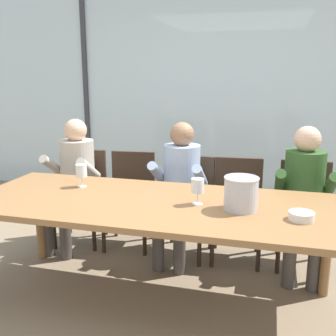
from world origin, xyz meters
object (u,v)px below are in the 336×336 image
at_px(ice_bucket_primary, 241,193).
at_px(chair_left_of_center, 131,191).
at_px(wine_glass_near_bucket, 81,172).
at_px(person_olive_shirt, 304,191).
at_px(chair_center, 188,197).
at_px(chair_near_window_right, 304,205).
at_px(person_beige_jumper, 73,175).
at_px(wine_glass_by_left_taster, 198,187).
at_px(tasting_bowl, 301,216).
at_px(dining_table, 155,210).
at_px(chair_right_of_center, 237,201).
at_px(person_pale_blue_shirt, 180,182).
at_px(chair_near_curtain, 83,189).

bearing_deg(ice_bucket_primary, chair_left_of_center, 138.70).
bearing_deg(wine_glass_near_bucket, person_olive_shirt, 19.29).
height_order(chair_center, ice_bucket_primary, ice_bucket_primary).
distance_m(chair_near_window_right, wine_glass_near_bucket, 1.86).
distance_m(person_beige_jumper, wine_glass_by_left_taster, 1.53).
height_order(chair_center, tasting_bowl, chair_center).
height_order(ice_bucket_primary, wine_glass_by_left_taster, ice_bucket_primary).
height_order(chair_near_window_right, wine_glass_near_bucket, wine_glass_near_bucket).
relative_size(chair_center, wine_glass_near_bucket, 5.00).
distance_m(dining_table, chair_right_of_center, 1.05).
bearing_deg(chair_near_window_right, chair_center, -177.79).
xyz_separation_m(person_olive_shirt, wine_glass_by_left_taster, (-0.72, -0.76, 0.19)).
height_order(dining_table, tasting_bowl, tasting_bowl).
relative_size(person_beige_jumper, person_pale_blue_shirt, 1.00).
height_order(dining_table, wine_glass_near_bucket, wine_glass_near_bucket).
bearing_deg(chair_center, person_pale_blue_shirt, -106.98).
relative_size(person_pale_blue_shirt, person_olive_shirt, 1.00).
distance_m(person_pale_blue_shirt, wine_glass_by_left_taster, 0.84).
xyz_separation_m(dining_table, chair_left_of_center, (-0.52, 0.94, -0.18)).
relative_size(chair_near_curtain, ice_bucket_primary, 3.95).
bearing_deg(chair_right_of_center, chair_left_of_center, 174.38).
height_order(dining_table, wine_glass_by_left_taster, wine_glass_by_left_taster).
height_order(person_pale_blue_shirt, person_olive_shirt, same).
bearing_deg(dining_table, chair_near_curtain, 138.13).
relative_size(chair_left_of_center, chair_right_of_center, 1.00).
distance_m(chair_right_of_center, chair_near_window_right, 0.56).
bearing_deg(person_pale_blue_shirt, tasting_bowl, -41.47).
distance_m(chair_near_curtain, tasting_bowl, 2.21).
bearing_deg(chair_left_of_center, chair_right_of_center, -7.53).
bearing_deg(tasting_bowl, person_pale_blue_shirt, 136.70).
distance_m(chair_near_window_right, person_beige_jumper, 2.08).
bearing_deg(tasting_bowl, wine_glass_near_bucket, 168.81).
relative_size(person_beige_jumper, wine_glass_near_bucket, 6.84).
xyz_separation_m(person_olive_shirt, ice_bucket_primary, (-0.44, -0.79, 0.18)).
distance_m(chair_near_curtain, chair_left_of_center, 0.49).
distance_m(chair_near_curtain, wine_glass_near_bucket, 0.88).
distance_m(chair_near_window_right, ice_bucket_primary, 1.12).
relative_size(chair_center, person_olive_shirt, 0.73).
bearing_deg(chair_center, person_olive_shirt, -2.35).
bearing_deg(person_olive_shirt, tasting_bowl, -94.93).
bearing_deg(wine_glass_by_left_taster, chair_left_of_center, 131.18).
height_order(chair_center, person_pale_blue_shirt, person_pale_blue_shirt).
bearing_deg(chair_near_window_right, chair_near_curtain, -178.74).
relative_size(chair_right_of_center, wine_glass_by_left_taster, 5.00).
bearing_deg(ice_bucket_primary, person_beige_jumper, 153.62).
bearing_deg(person_pale_blue_shirt, chair_left_of_center, 163.57).
xyz_separation_m(chair_left_of_center, person_beige_jumper, (-0.50, -0.17, 0.17)).
xyz_separation_m(tasting_bowl, wine_glass_by_left_taster, (-0.64, 0.13, 0.09)).
height_order(chair_center, wine_glass_near_bucket, wine_glass_near_bucket).
xyz_separation_m(chair_right_of_center, chair_near_window_right, (0.56, 0.02, 0.00)).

